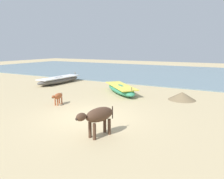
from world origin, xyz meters
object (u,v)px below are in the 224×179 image
Objects in this scene: fishing_boat_1 at (121,89)px; cow_adult_dark at (98,116)px; fishing_boat_0 at (59,80)px; calf_near_rust at (58,97)px.

fishing_boat_1 is 2.41× the size of cow_adult_dark.
fishing_boat_0 reaches higher than fishing_boat_1.
fishing_boat_0 is at bearing -145.34° from fishing_boat_1.
cow_adult_dark reaches higher than fishing_boat_1.
cow_adult_dark is 4.89m from calf_near_rust.
fishing_boat_1 is 4.67m from calf_near_rust.
calf_near_rust is (4.86, -5.40, 0.15)m from fishing_boat_0.
fishing_boat_1 is 7.32m from cow_adult_dark.
fishing_boat_1 is (6.54, -1.05, -0.01)m from fishing_boat_0.
fishing_boat_0 is 7.27m from calf_near_rust.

